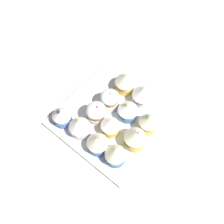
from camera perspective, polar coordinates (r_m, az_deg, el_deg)
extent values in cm
cube|color=beige|center=(80.02, 0.00, -1.95)|extent=(180.00, 180.00, 3.00)
cube|color=silver|center=(78.15, 0.00, -1.26)|extent=(30.05, 30.05, 1.20)
cylinder|color=#477AC6|center=(71.37, 0.74, -10.11)|extent=(5.65, 5.65, 2.30)
cylinder|color=#AD7F51|center=(69.65, 0.76, -9.64)|extent=(5.34, 5.34, 1.33)
cone|color=#F4EDC6|center=(67.28, 0.78, -8.94)|extent=(5.83, 5.83, 3.69)
cylinder|color=#EFC651|center=(73.12, 5.03, -6.50)|extent=(6.15, 6.15, 2.66)
cylinder|color=#AD7F51|center=(71.23, 5.15, -5.88)|extent=(5.73, 5.73, 1.44)
cone|color=#F4EDC6|center=(69.01, 5.31, -5.11)|extent=(6.25, 6.25, 3.41)
sphere|color=pink|center=(67.55, 5.89, -4.68)|extent=(0.77, 0.77, 0.77)
cylinder|color=#EFC651|center=(75.44, 7.94, -3.12)|extent=(5.39, 5.39, 2.71)
cylinder|color=#AD7F51|center=(73.69, 8.13, -2.46)|extent=(5.16, 5.16, 1.21)
cone|color=#F4EDC6|center=(71.79, 8.34, -1.71)|extent=(5.62, 5.62, 3.09)
sphere|color=#4CB266|center=(70.70, 8.16, -0.93)|extent=(1.16, 1.16, 1.16)
cylinder|color=#477AC6|center=(72.64, -3.17, -7.58)|extent=(5.83, 5.83, 2.25)
cylinder|color=#AD7F51|center=(71.03, -3.24, -7.08)|extent=(5.55, 5.55, 1.21)
cone|color=#F4EDC6|center=(68.88, -3.34, -6.37)|extent=(6.03, 6.03, 3.44)
sphere|color=#EAD64C|center=(67.31, -3.00, -5.94)|extent=(0.65, 0.65, 0.65)
cylinder|color=#EFC651|center=(74.28, -0.45, -3.79)|extent=(5.31, 5.31, 2.80)
cylinder|color=#AD7F51|center=(72.54, -0.46, -3.15)|extent=(4.68, 4.68, 1.06)
cone|color=white|center=(70.79, -0.47, -2.48)|extent=(5.43, 5.43, 2.80)
cylinder|color=#477AC6|center=(76.89, 3.46, -0.40)|extent=(5.78, 5.78, 2.36)
cylinder|color=#AD7F51|center=(75.31, 3.54, 0.25)|extent=(5.28, 5.28, 1.25)
cone|color=white|center=(73.47, 3.63, 1.04)|extent=(6.06, 6.06, 2.96)
sphere|color=#EAD64C|center=(72.38, 3.44, 1.68)|extent=(0.95, 0.95, 0.95)
cylinder|color=white|center=(79.74, 6.71, 2.96)|extent=(5.97, 5.97, 2.70)
cylinder|color=#AD7F51|center=(78.18, 6.85, 3.67)|extent=(5.56, 5.56, 1.00)
cone|color=white|center=(76.28, 7.03, 4.57)|extent=(6.58, 6.58, 3.54)
cylinder|color=white|center=(74.94, -7.10, -4.01)|extent=(5.74, 5.74, 2.36)
cylinder|color=#AD7F51|center=(73.37, -7.25, -3.44)|extent=(5.44, 5.44, 1.14)
cone|color=white|center=(71.22, -7.47, -2.62)|extent=(6.16, 6.16, 3.65)
sphere|color=#EAD64C|center=(70.02, -7.60, -1.50)|extent=(0.80, 0.80, 0.80)
cylinder|color=white|center=(76.32, -3.44, -1.00)|extent=(5.39, 5.39, 2.61)
cylinder|color=#AD7F51|center=(74.60, -3.52, -0.31)|extent=(5.01, 5.01, 1.28)
ellipsoid|color=white|center=(72.97, -3.60, 0.38)|extent=(5.85, 5.85, 4.07)
sphere|color=red|center=(71.27, -3.42, 1.12)|extent=(0.73, 0.73, 0.73)
cylinder|color=white|center=(78.51, -0.50, 2.03)|extent=(5.56, 5.56, 2.52)
cylinder|color=#AD7F51|center=(76.92, -0.51, 2.73)|extent=(5.08, 5.08, 1.19)
ellipsoid|color=white|center=(75.53, -0.52, 3.37)|extent=(5.65, 5.65, 3.46)
sphere|color=pink|center=(74.26, -0.35, 4.10)|extent=(0.93, 0.93, 0.93)
cylinder|color=#EFC651|center=(81.82, 2.93, 5.76)|extent=(6.07, 6.07, 2.73)
cylinder|color=#AD7F51|center=(80.22, 2.99, 6.55)|extent=(5.39, 5.39, 1.16)
cone|color=#F4EDC6|center=(78.50, 3.06, 7.43)|extent=(6.49, 6.49, 3.08)
cylinder|color=#477AC6|center=(77.25, -10.94, -1.57)|extent=(5.44, 5.44, 2.49)
cylinder|color=#AD7F51|center=(75.68, -11.17, -0.96)|extent=(4.81, 4.81, 1.09)
cone|color=white|center=(73.86, -11.45, -0.20)|extent=(5.46, 5.46, 3.12)
sphere|color=#333338|center=(72.57, -11.93, 0.10)|extent=(1.07, 1.07, 1.07)
cube|color=white|center=(75.26, -15.05, -11.56)|extent=(13.23, 17.37, 0.60)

